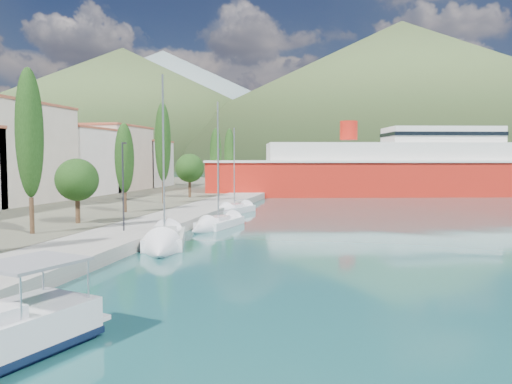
# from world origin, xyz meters

# --- Properties ---
(ground) EXTENTS (1400.00, 1400.00, 0.00)m
(ground) POSITION_xyz_m (0.00, 120.00, 0.00)
(ground) COLOR #1B4F4F
(quay) EXTENTS (5.00, 88.00, 0.80)m
(quay) POSITION_xyz_m (-9.00, 26.00, 0.40)
(quay) COLOR gray
(quay) RESTS_ON ground
(hills_far) EXTENTS (1480.00, 900.00, 180.00)m
(hills_far) POSITION_xyz_m (138.59, 618.73, 77.39)
(hills_far) COLOR slate
(hills_far) RESTS_ON ground
(hills_near) EXTENTS (1010.00, 520.00, 115.00)m
(hills_near) POSITION_xyz_m (98.04, 372.50, 49.18)
(hills_near) COLOR #40542B
(hills_near) RESTS_ON ground
(town_buildings) EXTENTS (9.20, 69.20, 11.30)m
(town_buildings) POSITION_xyz_m (-32.00, 36.91, 5.57)
(town_buildings) COLOR beige
(town_buildings) RESTS_ON land_strip
(tree_row) EXTENTS (3.72, 64.00, 11.31)m
(tree_row) POSITION_xyz_m (-14.74, 31.62, 5.99)
(tree_row) COLOR #47301E
(tree_row) RESTS_ON land_strip
(lamp_posts) EXTENTS (0.15, 46.37, 6.06)m
(lamp_posts) POSITION_xyz_m (-9.00, 13.50, 4.08)
(lamp_posts) COLOR #2D2D33
(lamp_posts) RESTS_ON quay
(sailboat_near) EXTENTS (4.98, 8.83, 12.17)m
(sailboat_near) POSITION_xyz_m (-5.29, 10.52, 0.33)
(sailboat_near) COLOR silver
(sailboat_near) RESTS_ON ground
(sailboat_mid) EXTENTS (3.39, 8.04, 11.23)m
(sailboat_mid) POSITION_xyz_m (-4.98, 19.81, 0.28)
(sailboat_mid) COLOR silver
(sailboat_mid) RESTS_ON ground
(sailboat_far) EXTENTS (4.00, 7.00, 9.81)m
(sailboat_far) POSITION_xyz_m (-6.48, 31.22, 0.28)
(sailboat_far) COLOR silver
(sailboat_far) RESTS_ON ground
(ferry) EXTENTS (63.25, 27.17, 12.29)m
(ferry) POSITION_xyz_m (13.79, 63.82, 3.74)
(ferry) COLOR red
(ferry) RESTS_ON ground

